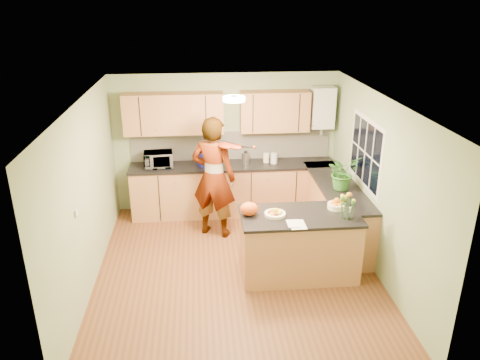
{
  "coord_description": "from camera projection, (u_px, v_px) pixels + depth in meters",
  "views": [
    {
      "loc": [
        -0.48,
        -5.84,
        3.77
      ],
      "look_at": [
        0.1,
        0.5,
        1.22
      ],
      "focal_mm": 35.0,
      "sensor_mm": 36.0,
      "label": 1
    }
  ],
  "objects": [
    {
      "name": "ceiling_lamp",
      "position": [
        234.0,
        99.0,
        6.2
      ],
      "size": [
        0.3,
        0.3,
        0.07
      ],
      "color": "#FFEABF",
      "rests_on": "ceiling"
    },
    {
      "name": "light_switch",
      "position": [
        76.0,
        213.0,
        5.63
      ],
      "size": [
        0.02,
        0.09,
        0.09
      ],
      "primitive_type": "cube",
      "color": "silver",
      "rests_on": "wall_left"
    },
    {
      "name": "violinist",
      "position": [
        214.0,
        178.0,
        7.52
      ],
      "size": [
        0.87,
        0.74,
        2.01
      ],
      "primitive_type": "imported",
      "rotation": [
        0.0,
        0.0,
        2.72
      ],
      "color": "tan",
      "rests_on": "floor"
    },
    {
      "name": "wall_right",
      "position": [
        378.0,
        186.0,
        6.55
      ],
      "size": [
        0.02,
        4.5,
        2.5
      ],
      "primitive_type": "cube",
      "color": "gray",
      "rests_on": "floor"
    },
    {
      "name": "microwave",
      "position": [
        158.0,
        159.0,
        8.13
      ],
      "size": [
        0.52,
        0.37,
        0.27
      ],
      "primitive_type": "imported",
      "rotation": [
        0.0,
        0.0,
        0.08
      ],
      "color": "silver",
      "rests_on": "back_counter"
    },
    {
      "name": "potted_plant",
      "position": [
        343.0,
        172.0,
        7.17
      ],
      "size": [
        0.6,
        0.57,
        0.53
      ],
      "primitive_type": "imported",
      "rotation": [
        0.0,
        0.0,
        0.38
      ],
      "color": "#347627",
      "rests_on": "right_counter"
    },
    {
      "name": "flower_vase",
      "position": [
        349.0,
        199.0,
        6.19
      ],
      "size": [
        0.23,
        0.23,
        0.43
      ],
      "rotation": [
        0.0,
        0.0,
        0.31
      ],
      "color": "silver",
      "rests_on": "peninsula_island"
    },
    {
      "name": "wall_front",
      "position": [
        257.0,
        288.0,
        4.3
      ],
      "size": [
        4.0,
        0.02,
        2.5
      ],
      "primitive_type": "cube",
      "color": "gray",
      "rests_on": "floor"
    },
    {
      "name": "fruit_dish",
      "position": [
        275.0,
        213.0,
        6.37
      ],
      "size": [
        0.29,
        0.29,
        0.1
      ],
      "color": "#FBF2C9",
      "rests_on": "peninsula_island"
    },
    {
      "name": "boiler",
      "position": [
        322.0,
        108.0,
        8.21
      ],
      "size": [
        0.4,
        0.3,
        0.86
      ],
      "color": "silver",
      "rests_on": "wall_back"
    },
    {
      "name": "ceiling",
      "position": [
        236.0,
        101.0,
        5.91
      ],
      "size": [
        4.0,
        4.5,
        0.02
      ],
      "primitive_type": "cube",
      "color": "white",
      "rests_on": "wall_back"
    },
    {
      "name": "orange_bag",
      "position": [
        249.0,
        209.0,
        6.37
      ],
      "size": [
        0.31,
        0.28,
        0.19
      ],
      "primitive_type": "ellipsoid",
      "rotation": [
        0.0,
        0.0,
        -0.36
      ],
      "color": "#E14D12",
      "rests_on": "peninsula_island"
    },
    {
      "name": "wall_back",
      "position": [
        226.0,
        143.0,
        8.46
      ],
      "size": [
        4.0,
        0.02,
        2.5
      ],
      "primitive_type": "cube",
      "color": "gray",
      "rests_on": "floor"
    },
    {
      "name": "splashback",
      "position": [
        231.0,
        145.0,
        8.47
      ],
      "size": [
        3.6,
        0.02,
        0.52
      ],
      "primitive_type": "cube",
      "color": "beige",
      "rests_on": "back_counter"
    },
    {
      "name": "orange_bowl",
      "position": [
        337.0,
        204.0,
        6.58
      ],
      "size": [
        0.25,
        0.25,
        0.15
      ],
      "color": "#FBF2C9",
      "rests_on": "peninsula_island"
    },
    {
      "name": "kettle",
      "position": [
        246.0,
        157.0,
        8.31
      ],
      "size": [
        0.14,
        0.14,
        0.27
      ],
      "rotation": [
        0.0,
        0.0,
        -0.37
      ],
      "color": "#B6B6BB",
      "rests_on": "back_counter"
    },
    {
      "name": "window_right",
      "position": [
        365.0,
        153.0,
        6.99
      ],
      "size": [
        0.01,
        1.3,
        1.05
      ],
      "color": "silver",
      "rests_on": "wall_right"
    },
    {
      "name": "violin",
      "position": [
        226.0,
        146.0,
        7.11
      ],
      "size": [
        0.7,
        0.61,
        0.17
      ],
      "primitive_type": null,
      "rotation": [
        0.17,
        0.0,
        -0.61
      ],
      "color": "#490D04",
      "rests_on": "violinist"
    },
    {
      "name": "back_counter",
      "position": [
        233.0,
        189.0,
        8.48
      ],
      "size": [
        3.64,
        0.62,
        0.94
      ],
      "color": "#B17646",
      "rests_on": "floor"
    },
    {
      "name": "upper_cabinets",
      "position": [
        216.0,
        113.0,
        8.06
      ],
      "size": [
        3.2,
        0.34,
        0.7
      ],
      "color": "#B17646",
      "rests_on": "wall_back"
    },
    {
      "name": "wall_left",
      "position": [
        86.0,
        197.0,
        6.21
      ],
      "size": [
        0.02,
        4.5,
        2.5
      ],
      "primitive_type": "cube",
      "color": "gray",
      "rests_on": "floor"
    },
    {
      "name": "floor",
      "position": [
        236.0,
        270.0,
        6.84
      ],
      "size": [
        4.5,
        4.5,
        0.0
      ],
      "primitive_type": "plane",
      "color": "brown",
      "rests_on": "ground"
    },
    {
      "name": "jar_white",
      "position": [
        274.0,
        158.0,
        8.31
      ],
      "size": [
        0.16,
        0.16,
        0.19
      ],
      "primitive_type": "cylinder",
      "rotation": [
        0.0,
        0.0,
        -0.43
      ],
      "color": "silver",
      "rests_on": "back_counter"
    },
    {
      "name": "right_counter",
      "position": [
        336.0,
        211.0,
        7.6
      ],
      "size": [
        0.62,
        2.24,
        0.94
      ],
      "color": "#B17646",
      "rests_on": "floor"
    },
    {
      "name": "papers",
      "position": [
        298.0,
        224.0,
        6.13
      ],
      "size": [
        0.21,
        0.28,
        0.01
      ],
      "primitive_type": "cube",
      "color": "white",
      "rests_on": "peninsula_island"
    },
    {
      "name": "jar_cream",
      "position": [
        266.0,
        158.0,
        8.37
      ],
      "size": [
        0.12,
        0.12,
        0.16
      ],
      "primitive_type": "cylinder",
      "rotation": [
        0.0,
        0.0,
        0.15
      ],
      "color": "#FBF2C9",
      "rests_on": "back_counter"
    },
    {
      "name": "peninsula_island",
      "position": [
        299.0,
        244.0,
        6.59
      ],
      "size": [
        1.64,
        0.84,
        0.94
      ],
      "color": "#B17646",
      "rests_on": "floor"
    },
    {
      "name": "blue_box",
      "position": [
        207.0,
        159.0,
        8.2
      ],
      "size": [
        0.38,
        0.34,
        0.25
      ],
      "primitive_type": "cube",
      "rotation": [
        0.0,
        0.0,
        0.41
      ],
      "color": "navy",
      "rests_on": "back_counter"
    }
  ]
}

